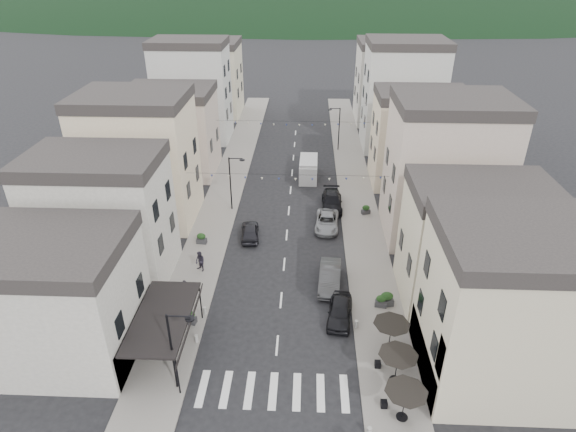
{
  "coord_description": "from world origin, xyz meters",
  "views": [
    {
      "loc": [
        1.84,
        -19.15,
        24.42
      ],
      "look_at": [
        0.23,
        18.53,
        3.5
      ],
      "focal_mm": 30.0,
      "sensor_mm": 36.0,
      "label": 1
    }
  ],
  "objects_px": {
    "parked_car_e": "(250,231)",
    "pedestrian_a": "(186,289)",
    "parked_car_b": "(330,277)",
    "parked_car_d": "(332,201)",
    "pedestrian_b": "(200,261)",
    "parked_car_a": "(340,311)",
    "parked_car_c": "(327,222)",
    "delivery_van": "(308,168)"
  },
  "relations": [
    {
      "from": "parked_car_e",
      "to": "pedestrian_a",
      "type": "height_order",
      "value": "pedestrian_a"
    },
    {
      "from": "parked_car_b",
      "to": "parked_car_e",
      "type": "bearing_deg",
      "value": 140.1
    },
    {
      "from": "parked_car_d",
      "to": "pedestrian_b",
      "type": "height_order",
      "value": "pedestrian_b"
    },
    {
      "from": "parked_car_a",
      "to": "parked_car_c",
      "type": "relative_size",
      "value": 0.89
    },
    {
      "from": "parked_car_b",
      "to": "pedestrian_b",
      "type": "bearing_deg",
      "value": 176.97
    },
    {
      "from": "parked_car_c",
      "to": "parked_car_a",
      "type": "bearing_deg",
      "value": -83.6
    },
    {
      "from": "parked_car_a",
      "to": "parked_car_b",
      "type": "height_order",
      "value": "parked_car_b"
    },
    {
      "from": "delivery_van",
      "to": "parked_car_b",
      "type": "bearing_deg",
      "value": -83.96
    },
    {
      "from": "parked_car_d",
      "to": "parked_car_e",
      "type": "height_order",
      "value": "parked_car_d"
    },
    {
      "from": "pedestrian_b",
      "to": "parked_car_a",
      "type": "bearing_deg",
      "value": 13.21
    },
    {
      "from": "parked_car_e",
      "to": "pedestrian_a",
      "type": "distance_m",
      "value": 10.29
    },
    {
      "from": "parked_car_e",
      "to": "pedestrian_a",
      "type": "xyz_separation_m",
      "value": [
        -4.06,
        -9.45,
        0.21
      ]
    },
    {
      "from": "parked_car_e",
      "to": "pedestrian_b",
      "type": "relative_size",
      "value": 2.2
    },
    {
      "from": "parked_car_b",
      "to": "delivery_van",
      "type": "distance_m",
      "value": 21.56
    },
    {
      "from": "parked_car_c",
      "to": "pedestrian_a",
      "type": "relative_size",
      "value": 3.08
    },
    {
      "from": "parked_car_a",
      "to": "pedestrian_a",
      "type": "relative_size",
      "value": 2.72
    },
    {
      "from": "parked_car_a",
      "to": "parked_car_d",
      "type": "distance_m",
      "value": 17.92
    },
    {
      "from": "parked_car_b",
      "to": "parked_car_e",
      "type": "distance_m",
      "value": 10.37
    },
    {
      "from": "parked_car_c",
      "to": "delivery_van",
      "type": "relative_size",
      "value": 0.91
    },
    {
      "from": "parked_car_c",
      "to": "parked_car_d",
      "type": "xyz_separation_m",
      "value": [
        0.66,
        4.27,
        0.08
      ]
    },
    {
      "from": "parked_car_d",
      "to": "parked_car_e",
      "type": "xyz_separation_m",
      "value": [
        -8.11,
        -6.49,
        -0.06
      ]
    },
    {
      "from": "parked_car_b",
      "to": "parked_car_e",
      "type": "xyz_separation_m",
      "value": [
        -7.42,
        7.24,
        -0.11
      ]
    },
    {
      "from": "parked_car_b",
      "to": "parked_car_a",
      "type": "bearing_deg",
      "value": -77.2
    },
    {
      "from": "pedestrian_a",
      "to": "delivery_van",
      "type": "bearing_deg",
      "value": 34.31
    },
    {
      "from": "pedestrian_a",
      "to": "parked_car_c",
      "type": "bearing_deg",
      "value": 11.78
    },
    {
      "from": "parked_car_a",
      "to": "parked_car_d",
      "type": "xyz_separation_m",
      "value": [
        0.07,
        17.92,
        0.03
      ]
    },
    {
      "from": "delivery_van",
      "to": "parked_car_d",
      "type": "bearing_deg",
      "value": -70.58
    },
    {
      "from": "parked_car_a",
      "to": "parked_car_e",
      "type": "distance_m",
      "value": 13.97
    },
    {
      "from": "pedestrian_a",
      "to": "parked_car_d",
      "type": "bearing_deg",
      "value": 19.01
    },
    {
      "from": "parked_car_e",
      "to": "pedestrian_b",
      "type": "distance_m",
      "value": 6.85
    },
    {
      "from": "parked_car_e",
      "to": "delivery_van",
      "type": "distance_m",
      "value": 15.28
    },
    {
      "from": "parked_car_a",
      "to": "parked_car_e",
      "type": "height_order",
      "value": "parked_car_a"
    },
    {
      "from": "parked_car_d",
      "to": "parked_car_e",
      "type": "bearing_deg",
      "value": -140.95
    },
    {
      "from": "parked_car_c",
      "to": "parked_car_d",
      "type": "height_order",
      "value": "parked_car_d"
    },
    {
      "from": "parked_car_a",
      "to": "parked_car_d",
      "type": "height_order",
      "value": "parked_car_d"
    },
    {
      "from": "pedestrian_a",
      "to": "parked_car_a",
      "type": "bearing_deg",
      "value": -42.89
    },
    {
      "from": "pedestrian_a",
      "to": "parked_car_e",
      "type": "bearing_deg",
      "value": 33.12
    },
    {
      "from": "parked_car_c",
      "to": "delivery_van",
      "type": "height_order",
      "value": "delivery_van"
    },
    {
      "from": "parked_car_d",
      "to": "parked_car_a",
      "type": "bearing_deg",
      "value": -89.86
    },
    {
      "from": "parked_car_a",
      "to": "parked_car_b",
      "type": "distance_m",
      "value": 4.23
    },
    {
      "from": "parked_car_e",
      "to": "delivery_van",
      "type": "bearing_deg",
      "value": -117.02
    },
    {
      "from": "parked_car_b",
      "to": "parked_car_c",
      "type": "distance_m",
      "value": 9.47
    }
  ]
}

